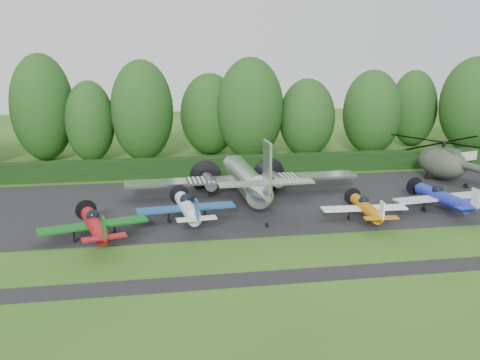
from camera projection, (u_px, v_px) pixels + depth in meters
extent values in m
plane|color=#275718|center=(286.00, 241.00, 38.52)|extent=(160.00, 160.00, 0.00)
cube|color=black|center=(259.00, 202.00, 48.09)|extent=(70.00, 18.00, 0.01)
cube|color=black|center=(310.00, 275.00, 32.77)|extent=(70.00, 2.00, 0.00)
cube|color=black|center=(239.00, 174.00, 58.61)|extent=(90.00, 1.60, 2.00)
cylinder|color=silver|center=(245.00, 178.00, 48.88)|extent=(2.28, 11.88, 2.28)
cone|color=silver|center=(234.00, 163.00, 55.24)|extent=(2.28, 1.48, 2.28)
cone|color=silver|center=(261.00, 194.00, 41.94)|extent=(2.28, 2.97, 2.28)
sphere|color=black|center=(236.00, 160.00, 54.21)|extent=(1.48, 1.48, 1.48)
cube|color=silver|center=(244.00, 179.00, 49.90)|extent=(21.77, 2.38, 0.22)
cube|color=white|center=(201.00, 179.00, 49.25)|extent=(2.57, 2.47, 0.05)
cube|color=white|center=(285.00, 176.00, 50.49)|extent=(2.57, 2.47, 0.05)
cylinder|color=silver|center=(209.00, 181.00, 50.03)|extent=(1.09, 3.17, 1.09)
cylinder|color=silver|center=(275.00, 179.00, 51.02)|extent=(1.09, 3.17, 1.09)
cylinder|color=black|center=(207.00, 176.00, 52.16)|extent=(3.17, 0.03, 3.17)
cylinder|color=black|center=(270.00, 173.00, 53.15)|extent=(3.17, 0.03, 3.17)
cube|color=silver|center=(263.00, 183.00, 40.91)|extent=(7.42, 1.39, 0.14)
cube|color=silver|center=(264.00, 166.00, 40.29)|extent=(0.18, 2.18, 3.76)
cylinder|color=black|center=(210.00, 194.00, 49.92)|extent=(0.25, 0.89, 0.89)
cylinder|color=black|center=(276.00, 191.00, 50.91)|extent=(0.25, 0.89, 0.89)
cylinder|color=black|center=(264.00, 225.00, 41.34)|extent=(0.18, 0.44, 0.44)
cylinder|color=maroon|center=(95.00, 225.00, 38.21)|extent=(1.06, 6.09, 1.06)
sphere|color=black|center=(95.00, 216.00, 38.73)|extent=(0.93, 0.93, 0.93)
cube|color=#0D5D16|center=(96.00, 225.00, 38.78)|extent=(7.76, 1.44, 0.16)
cube|color=maroon|center=(89.00, 239.00, 34.65)|extent=(2.88, 0.78, 0.11)
cube|color=#0D5D16|center=(88.00, 229.00, 34.36)|extent=(0.11, 0.89, 1.44)
cylinder|color=black|center=(100.00, 209.00, 41.98)|extent=(1.66, 0.02, 1.66)
cylinder|color=black|center=(76.00, 238.00, 38.55)|extent=(0.16, 0.49, 0.49)
cylinder|color=black|center=(116.00, 236.00, 39.00)|extent=(0.16, 0.49, 0.49)
cylinder|color=black|center=(99.00, 226.00, 41.22)|extent=(0.13, 0.44, 0.44)
cylinder|color=silver|center=(187.00, 208.00, 42.21)|extent=(1.08, 6.17, 1.08)
sphere|color=black|center=(187.00, 199.00, 42.73)|extent=(0.94, 0.94, 0.94)
cube|color=#17498E|center=(187.00, 208.00, 42.78)|extent=(7.86, 1.46, 0.16)
cube|color=silver|center=(191.00, 219.00, 38.59)|extent=(2.92, 0.79, 0.11)
cube|color=#17498E|center=(191.00, 210.00, 38.31)|extent=(0.11, 0.90, 1.46)
cylinder|color=black|center=(184.00, 194.00, 46.02)|extent=(1.68, 0.02, 1.68)
cylinder|color=black|center=(169.00, 220.00, 42.55)|extent=(0.16, 0.49, 0.49)
cylinder|color=black|center=(206.00, 218.00, 43.01)|extent=(0.16, 0.49, 0.49)
cylinder|color=black|center=(185.00, 210.00, 45.26)|extent=(0.13, 0.45, 0.45)
cylinder|color=#B96A0A|center=(366.00, 208.00, 42.63)|extent=(0.95, 5.43, 0.95)
sphere|color=black|center=(364.00, 201.00, 43.09)|extent=(0.83, 0.83, 0.83)
cube|color=white|center=(364.00, 208.00, 43.14)|extent=(6.91, 1.28, 0.14)
cube|color=#B96A0A|center=(383.00, 218.00, 39.45)|extent=(2.57, 0.69, 0.10)
cube|color=white|center=(385.00, 210.00, 39.20)|extent=(0.10, 0.79, 1.28)
cylinder|color=black|center=(350.00, 196.00, 45.99)|extent=(1.48, 0.02, 1.48)
cylinder|color=black|center=(349.00, 219.00, 42.94)|extent=(0.14, 0.43, 0.43)
cylinder|color=black|center=(379.00, 217.00, 43.34)|extent=(0.14, 0.43, 0.43)
cylinder|color=black|center=(354.00, 210.00, 45.31)|extent=(0.12, 0.39, 0.39)
cylinder|color=#1A279C|center=(442.00, 198.00, 45.02)|extent=(1.08, 6.21, 1.08)
sphere|color=black|center=(439.00, 190.00, 45.54)|extent=(0.95, 0.95, 0.95)
cube|color=silver|center=(439.00, 198.00, 45.60)|extent=(7.91, 1.47, 0.16)
cube|color=#1A279C|center=(468.00, 207.00, 41.39)|extent=(2.94, 0.79, 0.11)
cube|color=silver|center=(470.00, 199.00, 41.10)|extent=(0.11, 0.90, 1.47)
cylinder|color=black|center=(419.00, 186.00, 48.86)|extent=(1.69, 0.02, 1.69)
cylinder|color=black|center=(423.00, 209.00, 45.37)|extent=(0.16, 0.50, 0.50)
cylinder|color=black|center=(455.00, 207.00, 45.83)|extent=(0.16, 0.50, 0.50)
cylinder|color=black|center=(424.00, 200.00, 48.09)|extent=(0.14, 0.45, 0.45)
ellipsoid|color=#313A2C|center=(442.00, 162.00, 55.28)|extent=(3.36, 6.16, 3.22)
cylinder|color=#313A2C|center=(469.00, 170.00, 50.56)|extent=(0.75, 6.46, 0.75)
cylinder|color=black|center=(444.00, 147.00, 54.89)|extent=(0.32, 0.32, 0.86)
cylinder|color=black|center=(444.00, 142.00, 54.77)|extent=(0.75, 0.75, 0.27)
cylinder|color=black|center=(444.00, 142.00, 54.77)|extent=(12.93, 12.93, 0.06)
cube|color=#313A2C|center=(448.00, 152.00, 54.15)|extent=(0.97, 2.15, 0.75)
ellipsoid|color=black|center=(434.00, 158.00, 56.90)|extent=(2.05, 2.05, 1.84)
cylinder|color=black|center=(427.00, 176.00, 56.33)|extent=(0.19, 0.60, 0.60)
cylinder|color=black|center=(446.00, 175.00, 56.67)|extent=(0.19, 0.60, 0.60)
cylinder|color=black|center=(459.00, 186.00, 52.39)|extent=(0.17, 0.52, 0.52)
cylinder|color=#3F3326|center=(458.00, 163.00, 61.42)|extent=(0.13, 0.13, 1.26)
cube|color=beige|center=(471.00, 156.00, 61.48)|extent=(3.36, 0.08, 1.05)
cylinder|color=black|center=(306.00, 144.00, 67.49)|extent=(0.70, 0.70, 3.21)
ellipsoid|color=#1B3E13|center=(307.00, 118.00, 66.68)|extent=(6.96, 6.96, 9.80)
cylinder|color=black|center=(45.00, 143.00, 65.39)|extent=(0.70, 0.70, 4.22)
ellipsoid|color=#1B3E13|center=(42.00, 108.00, 64.33)|extent=(7.48, 7.48, 12.89)
cylinder|color=black|center=(472.00, 137.00, 70.03)|extent=(0.70, 0.70, 4.07)
ellipsoid|color=#1B3E13|center=(475.00, 105.00, 69.01)|extent=(8.99, 8.99, 12.44)
cylinder|color=black|center=(92.00, 148.00, 64.67)|extent=(0.70, 0.70, 3.19)
ellipsoid|color=#1B3E13|center=(90.00, 121.00, 63.87)|extent=(5.81, 5.81, 9.75)
cylinder|color=black|center=(210.00, 141.00, 69.20)|extent=(0.70, 0.70, 3.39)
ellipsoid|color=#1B3E13|center=(210.00, 114.00, 68.35)|extent=(7.53, 7.53, 10.36)
cylinder|color=black|center=(250.00, 142.00, 66.26)|extent=(0.70, 0.70, 4.06)
ellipsoid|color=#1B3E13|center=(250.00, 109.00, 65.24)|extent=(8.16, 8.16, 12.42)
cylinder|color=black|center=(412.00, 133.00, 75.02)|extent=(0.70, 0.70, 3.44)
ellipsoid|color=#1B3E13|center=(414.00, 108.00, 74.16)|extent=(6.32, 6.32, 10.50)
cylinder|color=black|center=(370.00, 140.00, 69.20)|extent=(0.70, 0.70, 3.53)
ellipsoid|color=#1B3E13|center=(372.00, 112.00, 68.32)|extent=(7.46, 7.46, 10.78)
cylinder|color=black|center=(144.00, 144.00, 65.19)|extent=(0.70, 0.70, 3.98)
ellipsoid|color=#1B3E13|center=(142.00, 111.00, 64.19)|extent=(7.49, 7.49, 12.17)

